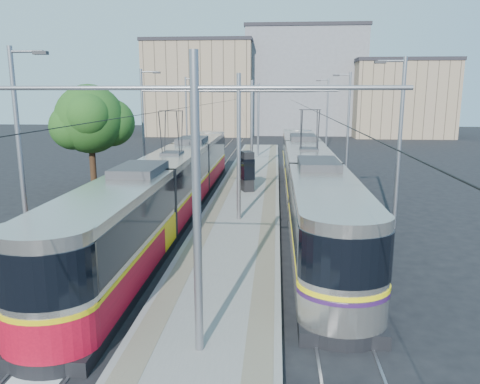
{
  "coord_description": "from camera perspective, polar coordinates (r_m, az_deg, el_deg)",
  "views": [
    {
      "loc": [
        1.77,
        -14.21,
        6.39
      ],
      "look_at": [
        0.04,
        8.31,
        1.6
      ],
      "focal_mm": 35.0,
      "sensor_mm": 36.0,
      "label": 1
    }
  ],
  "objects": [
    {
      "name": "tram_right",
      "position": [
        26.51,
        8.3,
        2.0
      ],
      "size": [
        2.43,
        30.6,
        5.5
      ],
      "color": "black",
      "rests_on": "ground"
    },
    {
      "name": "rails",
      "position": [
        31.91,
        1.14,
        0.45
      ],
      "size": [
        8.71,
        70.0,
        0.03
      ],
      "color": "gray",
      "rests_on": "ground"
    },
    {
      "name": "catenary",
      "position": [
        28.48,
        0.84,
        8.22
      ],
      "size": [
        9.2,
        70.0,
        7.0
      ],
      "color": "gray",
      "rests_on": "platform"
    },
    {
      "name": "building_centre",
      "position": [
        78.35,
        7.71,
        13.21
      ],
      "size": [
        18.36,
        14.28,
        16.42
      ],
      "color": "gray",
      "rests_on": "ground"
    },
    {
      "name": "track_arrow",
      "position": [
        13.98,
        -19.54,
        -15.95
      ],
      "size": [
        1.2,
        5.0,
        0.01
      ],
      "primitive_type": "cube",
      "color": "silver",
      "rests_on": "ground"
    },
    {
      "name": "street_lamps",
      "position": [
        35.33,
        1.54,
        8.39
      ],
      "size": [
        15.18,
        38.22,
        8.0
      ],
      "color": "gray",
      "rests_on": "ground"
    },
    {
      "name": "tram_left",
      "position": [
        24.82,
        -8.17,
        0.98
      ],
      "size": [
        2.43,
        29.49,
        5.5
      ],
      "color": "black",
      "rests_on": "ground"
    },
    {
      "name": "tree",
      "position": [
        31.42,
        -17.21,
        8.37
      ],
      "size": [
        4.79,
        4.42,
        6.95
      ],
      "color": "#382314",
      "rests_on": "ground"
    },
    {
      "name": "building_left",
      "position": [
        75.14,
        -4.71,
        12.49
      ],
      "size": [
        16.32,
        12.24,
        14.2
      ],
      "color": "gray",
      "rests_on": "ground"
    },
    {
      "name": "shelter",
      "position": [
        29.57,
        0.84,
        2.68
      ],
      "size": [
        1.06,
        1.31,
        2.51
      ],
      "rotation": [
        0.0,
        0.0,
        0.37
      ],
      "color": "black",
      "rests_on": "platform"
    },
    {
      "name": "platform",
      "position": [
        31.88,
        1.14,
        0.68
      ],
      "size": [
        4.0,
        50.0,
        0.3
      ],
      "primitive_type": "cube",
      "color": "gray",
      "rests_on": "ground"
    },
    {
      "name": "tactile_strip_right",
      "position": [
        31.8,
        3.75,
        0.92
      ],
      "size": [
        0.7,
        50.0,
        0.01
      ],
      "primitive_type": "cube",
      "color": "gray",
      "rests_on": "platform"
    },
    {
      "name": "tactile_strip_left",
      "position": [
        31.96,
        -1.46,
        1.0
      ],
      "size": [
        0.7,
        50.0,
        0.01
      ],
      "primitive_type": "cube",
      "color": "gray",
      "rests_on": "platform"
    },
    {
      "name": "building_right",
      "position": [
        74.48,
        18.92,
        10.75
      ],
      "size": [
        14.28,
        10.2,
        11.22
      ],
      "color": "gray",
      "rests_on": "ground"
    },
    {
      "name": "ground",
      "position": [
        15.68,
        -2.52,
        -12.08
      ],
      "size": [
        160.0,
        160.0,
        0.0
      ],
      "primitive_type": "plane",
      "color": "black",
      "rests_on": "ground"
    }
  ]
}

